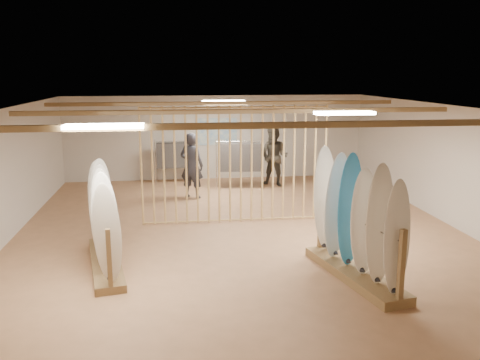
{
  "coord_description": "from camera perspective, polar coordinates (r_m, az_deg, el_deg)",
  "views": [
    {
      "loc": [
        -1.48,
        -10.94,
        3.54
      ],
      "look_at": [
        0.0,
        0.0,
        1.2
      ],
      "focal_mm": 38.0,
      "sensor_mm": 36.0,
      "label": 1
    }
  ],
  "objects": [
    {
      "name": "floor",
      "position": [
        11.6,
        -0.0,
        -5.81
      ],
      "size": [
        12.0,
        12.0,
        0.0
      ],
      "primitive_type": "plane",
      "color": "#AF7D55",
      "rests_on": "ground"
    },
    {
      "name": "ceiling",
      "position": [
        11.07,
        -0.0,
        8.13
      ],
      "size": [
        12.0,
        12.0,
        0.0
      ],
      "primitive_type": "plane",
      "rotation": [
        3.14,
        0.0,
        0.0
      ],
      "color": "gray",
      "rests_on": "ground"
    },
    {
      "name": "wall_back",
      "position": [
        17.14,
        -2.71,
        4.78
      ],
      "size": [
        12.0,
        0.0,
        12.0
      ],
      "primitive_type": "plane",
      "rotation": [
        1.57,
        0.0,
        0.0
      ],
      "color": "beige",
      "rests_on": "ground"
    },
    {
      "name": "wall_front",
      "position": [
        5.59,
        8.45,
        -10.71
      ],
      "size": [
        12.0,
        0.0,
        12.0
      ],
      "primitive_type": "plane",
      "rotation": [
        -1.57,
        0.0,
        0.0
      ],
      "color": "beige",
      "rests_on": "ground"
    },
    {
      "name": "wall_left",
      "position": [
        11.69,
        -25.07,
        0.28
      ],
      "size": [
        0.0,
        12.0,
        12.0
      ],
      "primitive_type": "plane",
      "rotation": [
        1.57,
        0.0,
        1.57
      ],
      "color": "beige",
      "rests_on": "ground"
    },
    {
      "name": "wall_right",
      "position": [
        12.9,
        22.6,
        1.49
      ],
      "size": [
        0.0,
        12.0,
        12.0
      ],
      "primitive_type": "plane",
      "rotation": [
        1.57,
        0.0,
        -1.57
      ],
      "color": "beige",
      "rests_on": "ground"
    },
    {
      "name": "ceiling_slats",
      "position": [
        11.07,
        -0.0,
        7.72
      ],
      "size": [
        9.5,
        6.12,
        0.1
      ],
      "primitive_type": "cube",
      "color": "olive",
      "rests_on": "ground"
    },
    {
      "name": "light_panels",
      "position": [
        11.07,
        -0.0,
        7.82
      ],
      "size": [
        1.2,
        0.35,
        0.06
      ],
      "primitive_type": "cube",
      "color": "white",
      "rests_on": "ground"
    },
    {
      "name": "bamboo_partition",
      "position": [
        12.03,
        -0.51,
        1.72
      ],
      "size": [
        4.45,
        0.05,
        2.78
      ],
      "color": "tan",
      "rests_on": "ground"
    },
    {
      "name": "poster",
      "position": [
        17.1,
        -2.71,
        5.44
      ],
      "size": [
        1.4,
        0.03,
        0.9
      ],
      "primitive_type": "cube",
      "color": "#3775C1",
      "rests_on": "ground"
    },
    {
      "name": "rack_left",
      "position": [
        9.71,
        -15.01,
        -5.85
      ],
      "size": [
        0.98,
        2.7,
        1.85
      ],
      "rotation": [
        0.0,
        0.0,
        0.18
      ],
      "color": "olive",
      "rests_on": "floor"
    },
    {
      "name": "rack_right",
      "position": [
        9.07,
        12.88,
        -6.44
      ],
      "size": [
        1.11,
        2.68,
        2.11
      ],
      "rotation": [
        0.0,
        0.0,
        0.21
      ],
      "color": "olive",
      "rests_on": "floor"
    },
    {
      "name": "clothing_rack_a",
      "position": [
        16.55,
        -7.23,
        2.78
      ],
      "size": [
        1.33,
        0.34,
        1.42
      ],
      "rotation": [
        0.0,
        0.0,
        0.01
      ],
      "color": "silver",
      "rests_on": "floor"
    },
    {
      "name": "clothing_rack_b",
      "position": [
        15.67,
        -0.09,
        2.6
      ],
      "size": [
        1.42,
        0.46,
        1.52
      ],
      "rotation": [
        0.0,
        0.0,
        -0.08
      ],
      "color": "silver",
      "rests_on": "floor"
    },
    {
      "name": "shopper_a",
      "position": [
        14.53,
        -5.46,
        2.12
      ],
      "size": [
        0.93,
        0.81,
        2.14
      ],
      "primitive_type": "imported",
      "rotation": [
        0.0,
        0.0,
        2.7
      ],
      "color": "#282931",
      "rests_on": "floor"
    },
    {
      "name": "shopper_b",
      "position": [
        16.04,
        3.88,
        3.06
      ],
      "size": [
        1.29,
        1.22,
        2.13
      ],
      "primitive_type": "imported",
      "rotation": [
        0.0,
        0.0,
        -0.56
      ],
      "color": "#38332B",
      "rests_on": "floor"
    }
  ]
}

